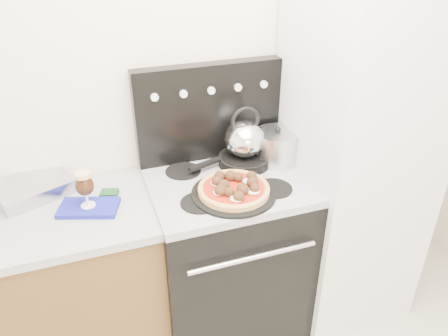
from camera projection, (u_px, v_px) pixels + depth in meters
name	position (u px, v px, depth m)	size (l,w,h in m)	color
room_shell	(306.00, 238.00, 1.22)	(3.52, 3.01, 2.52)	beige
base_cabinet	(6.00, 305.00, 2.07)	(1.45, 0.60, 0.86)	brown
stove_body	(226.00, 255.00, 2.37)	(0.76, 0.65, 0.88)	black
cooktop	(227.00, 183.00, 2.14)	(0.76, 0.65, 0.04)	#ADADB2
backguard	(209.00, 112.00, 2.23)	(0.76, 0.08, 0.50)	black
fridge	(353.00, 154.00, 2.30)	(0.64, 0.68, 1.90)	silver
foil_sheet	(34.00, 188.00, 2.04)	(0.33, 0.24, 0.07)	silver
oven_mitt	(89.00, 208.00, 1.94)	(0.26, 0.15, 0.02)	#191EA3
beer_glass	(85.00, 189.00, 1.89)	(0.08, 0.08, 0.17)	black
pizza_pan	(234.00, 193.00, 2.01)	(0.39, 0.39, 0.01)	black
pizza	(234.00, 188.00, 2.00)	(0.33, 0.33, 0.05)	tan
skillet	(244.00, 160.00, 2.26)	(0.27, 0.27, 0.05)	black
tea_kettle	(245.00, 136.00, 2.19)	(0.21, 0.21, 0.23)	white
stock_pot	(277.00, 148.00, 2.25)	(0.22, 0.22, 0.16)	silver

